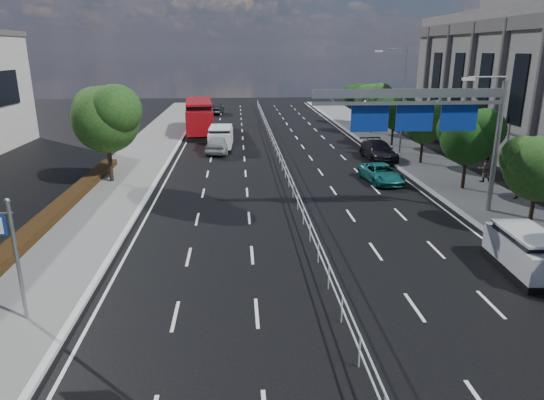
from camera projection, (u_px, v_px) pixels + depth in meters
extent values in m
plane|color=black|center=(336.00, 310.00, 16.97)|extent=(160.00, 160.00, 0.00)
cube|color=silver|center=(73.00, 318.00, 16.34)|extent=(0.25, 140.00, 0.15)
cube|color=silver|center=(280.00, 153.00, 38.12)|extent=(0.05, 85.00, 0.05)
cube|color=silver|center=(280.00, 158.00, 38.25)|extent=(0.05, 85.00, 0.05)
cube|color=black|center=(7.00, 254.00, 20.72)|extent=(1.00, 36.00, 0.44)
cylinder|color=gray|center=(18.00, 264.00, 15.64)|extent=(0.12, 0.12, 4.20)
sphere|color=gray|center=(7.00, 201.00, 15.00)|extent=(0.18, 0.18, 0.18)
cylinder|color=gray|center=(496.00, 149.00, 26.16)|extent=(0.28, 0.28, 7.20)
cube|color=gray|center=(410.00, 93.00, 24.94)|extent=(10.20, 0.25, 0.45)
cube|color=gray|center=(410.00, 103.00, 25.08)|extent=(10.20, 0.18, 0.18)
cylinder|color=gray|center=(487.00, 77.00, 24.97)|extent=(2.00, 0.10, 0.10)
cube|color=silver|center=(468.00, 79.00, 24.93)|extent=(0.60, 0.25, 0.15)
cube|color=navy|center=(459.00, 118.00, 25.68)|extent=(2.00, 0.08, 1.40)
cube|color=white|center=(458.00, 117.00, 25.73)|extent=(1.80, 0.02, 1.20)
cube|color=navy|center=(414.00, 118.00, 25.52)|extent=(2.00, 0.08, 1.40)
cube|color=white|center=(414.00, 118.00, 25.57)|extent=(1.80, 0.02, 1.20)
cube|color=navy|center=(370.00, 118.00, 25.35)|extent=(2.00, 0.08, 1.40)
cube|color=white|center=(369.00, 118.00, 25.40)|extent=(1.80, 0.02, 1.20)
cylinder|color=gray|center=(403.00, 102.00, 41.16)|extent=(0.16, 0.16, 9.00)
cylinder|color=gray|center=(393.00, 49.00, 39.80)|extent=(0.10, 2.40, 0.10)
cube|color=silver|center=(379.00, 51.00, 39.77)|extent=(0.60, 0.25, 0.15)
cube|color=#4C4947|center=(508.00, 24.00, 35.96)|extent=(0.40, 36.00, 1.00)
cylinder|color=black|center=(110.00, 158.00, 32.79)|extent=(0.28, 0.28, 3.50)
sphere|color=#183811|center=(106.00, 119.00, 32.02)|extent=(4.40, 4.40, 4.40)
sphere|color=#183811|center=(116.00, 110.00, 31.25)|extent=(3.30, 3.30, 3.30)
sphere|color=#183811|center=(96.00, 110.00, 32.43)|extent=(3.08, 3.08, 3.08)
cylinder|color=black|center=(532.00, 206.00, 24.03)|extent=(0.21, 0.21, 2.60)
sphere|color=#183811|center=(539.00, 169.00, 23.46)|extent=(3.20, 3.20, 3.20)
sphere|color=#183811|center=(523.00, 158.00, 23.75)|extent=(2.24, 2.24, 2.24)
cylinder|color=black|center=(464.00, 169.00, 31.14)|extent=(0.22, 0.22, 2.80)
sphere|color=black|center=(468.00, 137.00, 30.53)|extent=(3.50, 3.50, 3.50)
sphere|color=black|center=(484.00, 130.00, 29.91)|extent=(2.62, 2.62, 2.62)
sphere|color=black|center=(456.00, 129.00, 30.86)|extent=(2.45, 2.45, 2.45)
cylinder|color=black|center=(422.00, 148.00, 38.30)|extent=(0.22, 0.22, 2.70)
sphere|color=#183811|center=(424.00, 122.00, 37.71)|extent=(3.30, 3.30, 3.30)
sphere|color=#183811|center=(435.00, 116.00, 37.13)|extent=(2.48, 2.48, 2.47)
sphere|color=#183811|center=(415.00, 116.00, 38.02)|extent=(2.31, 2.31, 2.31)
cylinder|color=black|center=(392.00, 133.00, 45.46)|extent=(0.21, 0.21, 2.65)
sphere|color=black|center=(394.00, 112.00, 44.88)|extent=(3.20, 3.20, 3.20)
sphere|color=black|center=(403.00, 106.00, 44.31)|extent=(2.40, 2.40, 2.40)
sphere|color=black|center=(387.00, 106.00, 45.17)|extent=(2.24, 2.24, 2.24)
cylinder|color=black|center=(371.00, 121.00, 52.58)|extent=(0.23, 0.23, 2.85)
sphere|color=#183811|center=(372.00, 101.00, 51.95)|extent=(3.60, 3.60, 3.60)
sphere|color=#183811|center=(381.00, 96.00, 51.32)|extent=(2.70, 2.70, 2.70)
sphere|color=#183811|center=(366.00, 96.00, 52.29)|extent=(2.52, 2.52, 2.52)
cylinder|color=black|center=(355.00, 113.00, 59.76)|extent=(0.21, 0.21, 2.60)
sphere|color=black|center=(356.00, 97.00, 59.19)|extent=(3.10, 3.10, 3.10)
sphere|color=black|center=(362.00, 93.00, 58.64)|extent=(2.32, 2.33, 2.32)
sphere|color=black|center=(351.00, 94.00, 59.47)|extent=(2.17, 2.17, 2.17)
cube|color=black|center=(221.00, 147.00, 44.69)|extent=(2.23, 4.83, 0.34)
cube|color=white|center=(221.00, 138.00, 44.44)|extent=(2.19, 4.74, 1.41)
cube|color=black|center=(221.00, 131.00, 44.23)|extent=(1.98, 3.43, 0.62)
cube|color=white|center=(221.00, 127.00, 44.14)|extent=(2.07, 3.71, 0.12)
cylinder|color=black|center=(210.00, 148.00, 43.13)|extent=(0.32, 0.71, 0.70)
cylinder|color=black|center=(230.00, 148.00, 43.19)|extent=(0.32, 0.71, 0.70)
cylinder|color=black|center=(213.00, 142.00, 46.07)|extent=(0.32, 0.71, 0.70)
cylinder|color=black|center=(231.00, 142.00, 46.13)|extent=(0.32, 0.71, 0.70)
cube|color=black|center=(200.00, 131.00, 53.53)|extent=(3.81, 12.02, 0.35)
cube|color=maroon|center=(199.00, 117.00, 53.08)|extent=(3.74, 11.79, 2.40)
cube|color=black|center=(199.00, 106.00, 52.72)|extent=(3.24, 8.53, 1.06)
cube|color=maroon|center=(198.00, 101.00, 52.56)|extent=(3.41, 9.24, 0.21)
cylinder|color=black|center=(189.00, 135.00, 49.69)|extent=(0.37, 0.75, 0.73)
cylinder|color=black|center=(211.00, 135.00, 50.03)|extent=(0.37, 0.75, 0.73)
cylinder|color=black|center=(189.00, 125.00, 56.91)|extent=(0.37, 0.75, 0.73)
cylinder|color=black|center=(209.00, 124.00, 57.25)|extent=(0.37, 0.75, 0.73)
imported|color=#989B9F|center=(219.00, 144.00, 42.87)|extent=(2.53, 5.02, 1.64)
imported|color=black|center=(217.00, 109.00, 68.95)|extent=(2.09, 4.50, 1.43)
cube|color=black|center=(523.00, 268.00, 19.96)|extent=(2.00, 4.24, 0.28)
cube|color=#AAADB2|center=(526.00, 252.00, 19.75)|extent=(1.96, 4.16, 1.17)
cube|color=black|center=(528.00, 239.00, 19.58)|extent=(1.75, 3.02, 0.52)
cube|color=#AAADB2|center=(529.00, 233.00, 19.50)|extent=(1.84, 3.26, 0.10)
cylinder|color=black|center=(523.00, 279.00, 18.62)|extent=(0.28, 0.60, 0.58)
cylinder|color=black|center=(491.00, 252.00, 21.18)|extent=(0.28, 0.60, 0.58)
cylinder|color=black|center=(524.00, 251.00, 21.20)|extent=(0.28, 0.60, 0.58)
imported|color=#166564|center=(381.00, 173.00, 33.32)|extent=(2.52, 4.65, 1.24)
imported|color=black|center=(378.00, 151.00, 40.11)|extent=(2.33, 5.32, 1.52)
imported|color=gray|center=(518.00, 186.00, 29.07)|extent=(0.67, 0.67, 1.56)
imported|color=gray|center=(485.00, 169.00, 32.81)|extent=(0.90, 0.72, 1.80)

